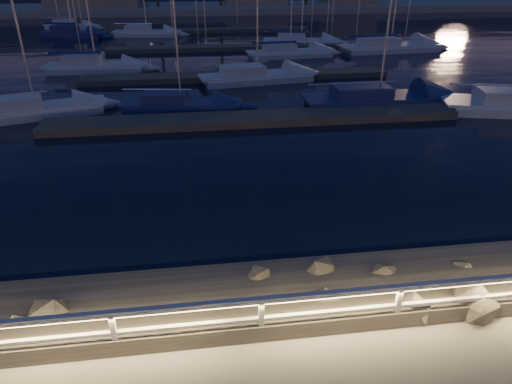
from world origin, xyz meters
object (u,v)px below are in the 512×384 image
(sailboat_g, at_px, (288,52))
(sailboat_e, at_px, (94,66))
(sailboat_i, at_px, (72,33))
(sailboat_m, at_px, (70,26))
(guard_rail, at_px, (352,300))
(sailboat_l, at_px, (388,46))
(sailboat_f, at_px, (32,109))
(sailboat_c, at_px, (254,76))
(sailboat_h, at_px, (375,98))
(sailboat_k, at_px, (299,41))
(sailboat_b, at_px, (178,104))
(sailboat_n, at_px, (145,32))

(sailboat_g, bearing_deg, sailboat_e, -171.79)
(sailboat_i, xyz_separation_m, sailboat_m, (-1.62, 6.70, -0.03))
(sailboat_g, xyz_separation_m, sailboat_m, (-23.24, 21.30, 0.00))
(guard_rail, xyz_separation_m, sailboat_e, (-10.62, 29.87, -0.92))
(guard_rail, distance_m, sailboat_m, 57.87)
(sailboat_e, distance_m, sailboat_l, 26.42)
(sailboat_l, bearing_deg, guard_rail, -117.72)
(guard_rail, height_order, sailboat_g, sailboat_g)
(sailboat_e, xyz_separation_m, sailboat_f, (-1.37, -11.13, -0.03))
(sailboat_c, xyz_separation_m, sailboat_e, (-11.85, 4.88, 0.03))
(sailboat_h, bearing_deg, sailboat_k, 88.64)
(guard_rail, distance_m, sailboat_b, 19.21)
(sailboat_g, bearing_deg, sailboat_b, -127.55)
(sailboat_l, bearing_deg, sailboat_k, 144.07)
(sailboat_l, xyz_separation_m, sailboat_m, (-33.11, 19.89, -0.04))
(sailboat_f, distance_m, sailboat_k, 28.87)
(sailboat_f, xyz_separation_m, sailboat_h, (19.59, -0.47, 0.01))
(sailboat_f, distance_m, sailboat_n, 29.45)
(sailboat_i, distance_m, sailboat_m, 6.89)
(sailboat_b, xyz_separation_m, sailboat_k, (11.80, 21.02, 0.01))
(sailboat_e, xyz_separation_m, sailboat_k, (18.40, 9.91, -0.05))
(sailboat_n, bearing_deg, sailboat_b, -72.97)
(sailboat_e, xyz_separation_m, sailboat_h, (18.22, -11.60, -0.02))
(sailboat_f, height_order, sailboat_m, sailboat_f)
(sailboat_b, relative_size, sailboat_h, 0.76)
(sailboat_g, distance_m, sailboat_h, 15.63)
(sailboat_h, height_order, sailboat_n, sailboat_h)
(guard_rail, relative_size, sailboat_e, 3.39)
(sailboat_c, height_order, sailboat_n, sailboat_c)
(sailboat_f, height_order, sailboat_g, sailboat_g)
(sailboat_g, bearing_deg, sailboat_m, 132.09)
(sailboat_g, distance_m, sailboat_l, 9.97)
(sailboat_k, distance_m, sailboat_m, 29.83)
(guard_rail, relative_size, sailboat_c, 3.17)
(guard_rail, bearing_deg, sailboat_g, 80.91)
(sailboat_h, distance_m, sailboat_n, 33.59)
(guard_rail, relative_size, sailboat_g, 3.36)
(sailboat_g, bearing_deg, sailboat_i, 140.56)
(sailboat_g, height_order, sailboat_k, sailboat_g)
(sailboat_l, bearing_deg, sailboat_c, -148.33)
(sailboat_b, relative_size, sailboat_c, 0.83)
(sailboat_b, bearing_deg, sailboat_f, -171.56)
(sailboat_c, xyz_separation_m, sailboat_f, (-13.22, -6.25, -0.00))
(sailboat_h, bearing_deg, sailboat_l, 64.70)
(sailboat_e, distance_m, sailboat_i, 19.31)
(sailboat_c, xyz_separation_m, sailboat_n, (-9.38, 22.95, -0.00))
(sailboat_h, height_order, sailboat_m, sailboat_h)
(sailboat_b, bearing_deg, sailboat_m, 119.19)
(sailboat_h, distance_m, sailboat_m, 44.72)
(sailboat_f, relative_size, sailboat_n, 0.99)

